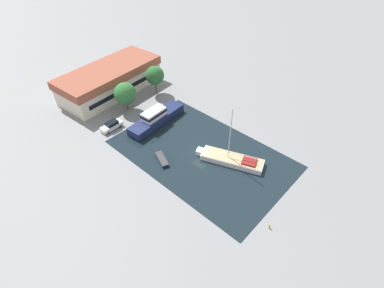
{
  "coord_description": "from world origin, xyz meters",
  "views": [
    {
      "loc": [
        -31.81,
        -26.94,
        38.45
      ],
      "look_at": [
        0.0,
        2.48,
        1.0
      ],
      "focal_mm": 28.0,
      "sensor_mm": 36.0,
      "label": 1
    }
  ],
  "objects_px": {
    "quay_tree_near_building": "(125,94)",
    "parked_car": "(112,126)",
    "quay_tree_by_water": "(155,75)",
    "small_dinghy": "(162,159)",
    "warehouse_building": "(110,80)",
    "sailboat_moored": "(231,159)",
    "motor_cruiser": "(156,118)"
  },
  "relations": [
    {
      "from": "warehouse_building",
      "to": "quay_tree_by_water",
      "type": "xyz_separation_m",
      "value": [
        6.81,
        -8.66,
        1.58
      ]
    },
    {
      "from": "warehouse_building",
      "to": "quay_tree_by_water",
      "type": "height_order",
      "value": "quay_tree_by_water"
    },
    {
      "from": "sailboat_moored",
      "to": "motor_cruiser",
      "type": "distance_m",
      "value": 18.96
    },
    {
      "from": "quay_tree_near_building",
      "to": "parked_car",
      "type": "bearing_deg",
      "value": -153.62
    },
    {
      "from": "motor_cruiser",
      "to": "parked_car",
      "type": "bearing_deg",
      "value": 50.49
    },
    {
      "from": "parked_car",
      "to": "motor_cruiser",
      "type": "height_order",
      "value": "motor_cruiser"
    },
    {
      "from": "quay_tree_near_building",
      "to": "small_dinghy",
      "type": "relative_size",
      "value": 1.55
    },
    {
      "from": "warehouse_building",
      "to": "quay_tree_near_building",
      "type": "xyz_separation_m",
      "value": [
        -2.46,
        -9.27,
        1.01
      ]
    },
    {
      "from": "sailboat_moored",
      "to": "small_dinghy",
      "type": "relative_size",
      "value": 2.93
    },
    {
      "from": "quay_tree_by_water",
      "to": "small_dinghy",
      "type": "xyz_separation_m",
      "value": [
        -15.33,
        -18.53,
        -4.42
      ]
    },
    {
      "from": "motor_cruiser",
      "to": "warehouse_building",
      "type": "bearing_deg",
      "value": -9.38
    },
    {
      "from": "small_dinghy",
      "to": "sailboat_moored",
      "type": "bearing_deg",
      "value": -25.36
    },
    {
      "from": "warehouse_building",
      "to": "small_dinghy",
      "type": "xyz_separation_m",
      "value": [
        -8.52,
        -27.19,
        -2.84
      ]
    },
    {
      "from": "warehouse_building",
      "to": "motor_cruiser",
      "type": "distance_m",
      "value": 18.0
    },
    {
      "from": "quay_tree_near_building",
      "to": "sailboat_moored",
      "type": "height_order",
      "value": "sailboat_moored"
    },
    {
      "from": "sailboat_moored",
      "to": "small_dinghy",
      "type": "bearing_deg",
      "value": 109.85
    },
    {
      "from": "parked_car",
      "to": "motor_cruiser",
      "type": "relative_size",
      "value": 0.33
    },
    {
      "from": "quay_tree_by_water",
      "to": "sailboat_moored",
      "type": "bearing_deg",
      "value": -103.77
    },
    {
      "from": "sailboat_moored",
      "to": "motor_cruiser",
      "type": "bearing_deg",
      "value": 72.6
    },
    {
      "from": "motor_cruiser",
      "to": "sailboat_moored",
      "type": "bearing_deg",
      "value": 179.52
    },
    {
      "from": "warehouse_building",
      "to": "quay_tree_near_building",
      "type": "height_order",
      "value": "quay_tree_near_building"
    },
    {
      "from": "quay_tree_near_building",
      "to": "quay_tree_by_water",
      "type": "distance_m",
      "value": 9.31
    },
    {
      "from": "quay_tree_near_building",
      "to": "small_dinghy",
      "type": "xyz_separation_m",
      "value": [
        -6.06,
        -17.91,
        -3.86
      ]
    },
    {
      "from": "parked_car",
      "to": "small_dinghy",
      "type": "height_order",
      "value": "parked_car"
    },
    {
      "from": "quay_tree_near_building",
      "to": "sailboat_moored",
      "type": "xyz_separation_m",
      "value": [
        2.39,
        -27.47,
        -3.56
      ]
    },
    {
      "from": "warehouse_building",
      "to": "sailboat_moored",
      "type": "bearing_deg",
      "value": -94.97
    },
    {
      "from": "quay_tree_by_water",
      "to": "small_dinghy",
      "type": "height_order",
      "value": "quay_tree_by_water"
    },
    {
      "from": "motor_cruiser",
      "to": "quay_tree_near_building",
      "type": "bearing_deg",
      "value": 1.95
    },
    {
      "from": "quay_tree_near_building",
      "to": "warehouse_building",
      "type": "bearing_deg",
      "value": 75.13
    },
    {
      "from": "quay_tree_near_building",
      "to": "quay_tree_by_water",
      "type": "relative_size",
      "value": 0.95
    },
    {
      "from": "parked_car",
      "to": "motor_cruiser",
      "type": "xyz_separation_m",
      "value": [
        7.61,
        -5.29,
        0.42
      ]
    },
    {
      "from": "warehouse_building",
      "to": "sailboat_moored",
      "type": "height_order",
      "value": "sailboat_moored"
    }
  ]
}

